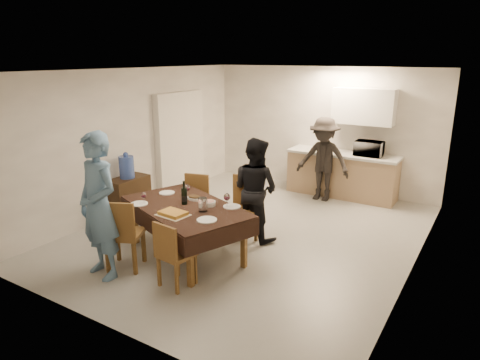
# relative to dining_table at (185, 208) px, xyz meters

# --- Properties ---
(floor) EXTENTS (5.00, 6.00, 0.02)m
(floor) POSITION_rel_dining_table_xyz_m (0.41, 1.17, -0.72)
(floor) COLOR #A0A09B
(floor) RESTS_ON ground
(ceiling) EXTENTS (5.00, 6.00, 0.02)m
(ceiling) POSITION_rel_dining_table_xyz_m (0.41, 1.17, 1.88)
(ceiling) COLOR white
(ceiling) RESTS_ON wall_back
(wall_back) EXTENTS (5.00, 0.02, 2.60)m
(wall_back) POSITION_rel_dining_table_xyz_m (0.41, 4.17, 0.58)
(wall_back) COLOR white
(wall_back) RESTS_ON floor
(wall_front) EXTENTS (5.00, 0.02, 2.60)m
(wall_front) POSITION_rel_dining_table_xyz_m (0.41, -1.83, 0.58)
(wall_front) COLOR white
(wall_front) RESTS_ON floor
(wall_left) EXTENTS (0.02, 6.00, 2.60)m
(wall_left) POSITION_rel_dining_table_xyz_m (-2.09, 1.17, 0.58)
(wall_left) COLOR white
(wall_left) RESTS_ON floor
(wall_right) EXTENTS (0.02, 6.00, 2.60)m
(wall_right) POSITION_rel_dining_table_xyz_m (2.91, 1.17, 0.58)
(wall_right) COLOR white
(wall_right) RESTS_ON floor
(stub_partition) EXTENTS (0.15, 1.40, 2.10)m
(stub_partition) POSITION_rel_dining_table_xyz_m (-2.01, 2.37, 0.33)
(stub_partition) COLOR silver
(stub_partition) RESTS_ON floor
(kitchen_base_cabinet) EXTENTS (2.20, 0.60, 0.86)m
(kitchen_base_cabinet) POSITION_rel_dining_table_xyz_m (1.01, 3.85, -0.29)
(kitchen_base_cabinet) COLOR #A28361
(kitchen_base_cabinet) RESTS_ON floor
(kitchen_worktop) EXTENTS (2.24, 0.64, 0.05)m
(kitchen_worktop) POSITION_rel_dining_table_xyz_m (1.01, 3.85, 0.16)
(kitchen_worktop) COLOR beige
(kitchen_worktop) RESTS_ON kitchen_base_cabinet
(upper_cabinet) EXTENTS (1.20, 0.34, 0.70)m
(upper_cabinet) POSITION_rel_dining_table_xyz_m (1.31, 3.99, 1.13)
(upper_cabinet) COLOR white
(upper_cabinet) RESTS_ON wall_back
(dining_table) EXTENTS (2.21, 1.75, 0.76)m
(dining_table) POSITION_rel_dining_table_xyz_m (0.00, 0.00, 0.00)
(dining_table) COLOR black
(dining_table) RESTS_ON floor
(chair_near_left) EXTENTS (0.61, 0.63, 0.55)m
(chair_near_left) POSITION_rel_dining_table_xyz_m (-0.45, -0.85, -0.10)
(chair_near_left) COLOR brown
(chair_near_left) RESTS_ON floor
(chair_near_right) EXTENTS (0.44, 0.44, 0.47)m
(chair_near_right) POSITION_rel_dining_table_xyz_m (0.45, -0.83, -0.19)
(chair_near_right) COLOR brown
(chair_near_right) RESTS_ON floor
(chair_far_left) EXTENTS (0.52, 0.52, 0.50)m
(chair_far_left) POSITION_rel_dining_table_xyz_m (-0.45, 0.66, -0.15)
(chair_far_left) COLOR brown
(chair_far_left) RESTS_ON floor
(chair_far_right) EXTENTS (0.48, 0.48, 0.56)m
(chair_far_right) POSITION_rel_dining_table_xyz_m (0.45, 0.65, -0.09)
(chair_far_right) COLOR brown
(chair_far_right) RESTS_ON floor
(console) EXTENTS (0.39, 0.77, 0.72)m
(console) POSITION_rel_dining_table_xyz_m (-1.87, 0.70, -0.36)
(console) COLOR black
(console) RESTS_ON floor
(water_jug) EXTENTS (0.26, 0.26, 0.39)m
(water_jug) POSITION_rel_dining_table_xyz_m (-1.87, 0.70, 0.19)
(water_jug) COLOR #405EBC
(water_jug) RESTS_ON console
(wine_bottle) EXTENTS (0.09, 0.09, 0.35)m
(wine_bottle) POSITION_rel_dining_table_xyz_m (-0.05, 0.05, 0.21)
(wine_bottle) COLOR black
(wine_bottle) RESTS_ON dining_table
(water_pitcher) EXTENTS (0.12, 0.12, 0.19)m
(water_pitcher) POSITION_rel_dining_table_xyz_m (0.35, -0.05, 0.13)
(water_pitcher) COLOR white
(water_pitcher) RESTS_ON dining_table
(savoury_tart) EXTENTS (0.44, 0.34, 0.05)m
(savoury_tart) POSITION_rel_dining_table_xyz_m (0.10, -0.38, 0.06)
(savoury_tart) COLOR gold
(savoury_tart) RESTS_ON dining_table
(salad_bowl) EXTENTS (0.17, 0.17, 0.07)m
(salad_bowl) POSITION_rel_dining_table_xyz_m (0.30, 0.18, 0.07)
(salad_bowl) COLOR white
(salad_bowl) RESTS_ON dining_table
(mushroom_dish) EXTENTS (0.21, 0.21, 0.04)m
(mushroom_dish) POSITION_rel_dining_table_xyz_m (-0.05, 0.28, 0.05)
(mushroom_dish) COLOR white
(mushroom_dish) RESTS_ON dining_table
(wine_glass_a) EXTENTS (0.08, 0.08, 0.17)m
(wine_glass_a) POSITION_rel_dining_table_xyz_m (-0.55, -0.25, 0.12)
(wine_glass_a) COLOR white
(wine_glass_a) RESTS_ON dining_table
(wine_glass_b) EXTENTS (0.09, 0.09, 0.21)m
(wine_glass_b) POSITION_rel_dining_table_xyz_m (0.55, 0.25, 0.14)
(wine_glass_b) COLOR white
(wine_glass_b) RESTS_ON dining_table
(wine_glass_c) EXTENTS (0.09, 0.09, 0.21)m
(wine_glass_c) POSITION_rel_dining_table_xyz_m (-0.20, 0.30, 0.14)
(wine_glass_c) COLOR white
(wine_glass_c) RESTS_ON dining_table
(plate_near_left) EXTENTS (0.25, 0.25, 0.01)m
(plate_near_left) POSITION_rel_dining_table_xyz_m (-0.60, -0.30, 0.04)
(plate_near_left) COLOR white
(plate_near_left) RESTS_ON dining_table
(plate_near_right) EXTENTS (0.26, 0.26, 0.02)m
(plate_near_right) POSITION_rel_dining_table_xyz_m (0.60, -0.30, 0.04)
(plate_near_right) COLOR white
(plate_near_right) RESTS_ON dining_table
(plate_far_left) EXTENTS (0.24, 0.24, 0.01)m
(plate_far_left) POSITION_rel_dining_table_xyz_m (-0.60, 0.30, 0.04)
(plate_far_left) COLOR white
(plate_far_left) RESTS_ON dining_table
(plate_far_right) EXTENTS (0.25, 0.25, 0.01)m
(plate_far_right) POSITION_rel_dining_table_xyz_m (0.60, 0.30, 0.04)
(plate_far_right) COLOR white
(plate_far_right) RESTS_ON dining_table
(microwave) EXTENTS (0.53, 0.36, 0.29)m
(microwave) POSITION_rel_dining_table_xyz_m (1.52, 3.85, 0.34)
(microwave) COLOR white
(microwave) RESTS_ON kitchen_worktop
(person_near) EXTENTS (0.77, 0.57, 1.92)m
(person_near) POSITION_rel_dining_table_xyz_m (-0.55, -1.05, 0.24)
(person_near) COLOR #557BA0
(person_near) RESTS_ON floor
(person_far) EXTENTS (0.87, 0.73, 1.62)m
(person_far) POSITION_rel_dining_table_xyz_m (0.55, 1.05, 0.09)
(person_far) COLOR black
(person_far) RESTS_ON floor
(person_kitchen) EXTENTS (1.08, 0.62, 1.67)m
(person_kitchen) POSITION_rel_dining_table_xyz_m (0.76, 3.40, 0.11)
(person_kitchen) COLOR black
(person_kitchen) RESTS_ON floor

